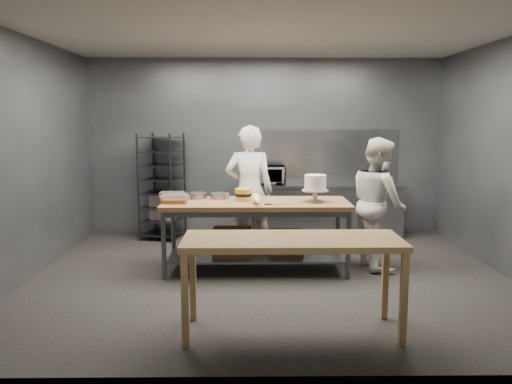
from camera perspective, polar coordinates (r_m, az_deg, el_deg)
ground at (r=6.43m, az=1.61°, el=-9.58°), size 6.00×6.00×0.00m
back_wall at (r=8.63m, az=0.99°, el=5.16°), size 6.00×0.04×3.00m
work_table at (r=6.53m, az=-0.05°, el=-4.08°), size 2.40×0.90×0.92m
near_counter at (r=4.60m, az=4.16°, el=-6.31°), size 2.00×0.70×0.90m
back_counter at (r=8.52m, az=7.78°, el=-2.06°), size 2.60×0.60×0.90m
splashback_panel at (r=8.70m, az=7.61°, el=4.13°), size 2.60×0.02×0.90m
speed_rack at (r=8.41m, az=-10.68°, el=0.53°), size 0.74×0.77×1.75m
chef_behind at (r=7.18m, az=-0.78°, el=0.08°), size 0.70×0.47×1.89m
chef_right at (r=6.83m, az=13.80°, el=-1.21°), size 0.79×0.94×1.74m
microwave at (r=8.35m, az=1.46°, el=1.95°), size 0.54×0.37×0.30m
frosted_cake_stand at (r=6.44m, az=6.79°, el=0.87°), size 0.34×0.34×0.35m
layer_cake at (r=6.50m, az=-1.44°, el=-0.30°), size 0.22×0.22×0.16m
cake_pans at (r=6.70m, az=-6.59°, el=-0.47°), size 0.77×0.36×0.07m
piping_bag at (r=6.17m, az=0.09°, el=-0.96°), size 0.14×0.39×0.12m
offset_spatula at (r=6.20m, az=2.19°, el=-1.43°), size 0.36×0.02×0.02m
pastry_clamshells at (r=6.51m, az=-9.44°, el=-0.61°), size 0.37×0.43×0.11m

